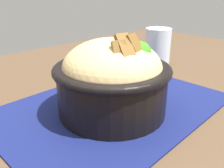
{
  "coord_description": "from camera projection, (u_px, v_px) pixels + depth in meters",
  "views": [
    {
      "loc": [
        -0.29,
        -0.27,
        0.97
      ],
      "look_at": [
        -0.04,
        0.0,
        0.81
      ],
      "focal_mm": 38.94,
      "sensor_mm": 36.0,
      "label": 1
    }
  ],
  "objects": [
    {
      "name": "drinking_glass",
      "position": [
        157.0,
        52.0,
        0.62
      ],
      "size": [
        0.06,
        0.06,
        0.11
      ],
      "color": "silver",
      "rests_on": "table"
    },
    {
      "name": "placemat",
      "position": [
        112.0,
        106.0,
        0.44
      ],
      "size": [
        0.41,
        0.3,
        0.0
      ],
      "primitive_type": "cube",
      "rotation": [
        0.0,
        0.0,
        0.04
      ],
      "color": "#11194C",
      "rests_on": "table"
    },
    {
      "name": "fork",
      "position": [
        140.0,
        85.0,
        0.52
      ],
      "size": [
        0.03,
        0.13,
        0.0
      ],
      "color": "silver",
      "rests_on": "placemat"
    },
    {
      "name": "table",
      "position": [
        126.0,
        132.0,
        0.47
      ],
      "size": [
        1.39,
        1.0,
        0.76
      ],
      "color": "#4C3826",
      "rests_on": "ground_plane"
    },
    {
      "name": "bowl",
      "position": [
        112.0,
        78.0,
        0.4
      ],
      "size": [
        0.19,
        0.19,
        0.14
      ],
      "color": "black",
      "rests_on": "placemat"
    }
  ]
}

